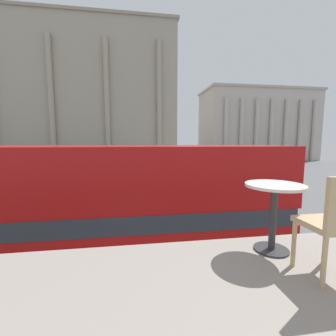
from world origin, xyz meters
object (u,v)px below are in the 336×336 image
object	(u,v)px
double_decker_bus	(92,216)
plaza_building_right	(257,126)
cafe_dining_table	(274,202)
plaza_building_left	(86,97)
cafe_chair_0	(335,221)
pedestrian_black	(171,173)
traffic_light_far	(163,157)
pedestrian_blue	(214,176)
traffic_light_near	(152,178)
traffic_light_mid	(99,165)

from	to	relation	value
double_decker_bus	plaza_building_right	distance (m)	56.05
cafe_dining_table	plaza_building_right	xyz separation A→B (m)	(28.63, 50.25, 4.50)
plaza_building_left	plaza_building_right	world-z (taller)	plaza_building_left
cafe_chair_0	pedestrian_black	world-z (taller)	cafe_chair_0
plaza_building_right	traffic_light_far	bearing A→B (deg)	-138.66
double_decker_bus	pedestrian_black	bearing A→B (deg)	75.91
double_decker_bus	pedestrian_blue	distance (m)	18.65
double_decker_bus	traffic_light_near	world-z (taller)	double_decker_bus
plaza_building_left	pedestrian_blue	world-z (taller)	plaza_building_left
traffic_light_mid	pedestrian_black	bearing A→B (deg)	28.86
traffic_light_mid	double_decker_bus	bearing A→B (deg)	-82.35
plaza_building_right	traffic_light_near	world-z (taller)	plaza_building_right
pedestrian_black	plaza_building_right	bearing A→B (deg)	139.74
pedestrian_blue	plaza_building_left	bearing A→B (deg)	102.39
traffic_light_mid	traffic_light_far	world-z (taller)	traffic_light_far
plaza_building_right	traffic_light_near	xyz separation A→B (m)	(-29.00, -38.68, -6.09)
plaza_building_right	cafe_dining_table	bearing A→B (deg)	-119.67
double_decker_bus	cafe_chair_0	distance (m)	5.63
double_decker_bus	plaza_building_right	xyz separation A→B (m)	(31.27, 46.14, 5.91)
cafe_chair_0	pedestrian_blue	bearing A→B (deg)	77.51
pedestrian_blue	traffic_light_mid	bearing A→B (deg)	166.04
double_decker_bus	pedestrian_blue	world-z (taller)	double_decker_bus
double_decker_bus	traffic_light_far	world-z (taller)	double_decker_bus
plaza_building_right	traffic_light_mid	xyz separation A→B (m)	(-33.18, -31.90, -5.96)
double_decker_bus	traffic_light_mid	world-z (taller)	double_decker_bus
traffic_light_mid	pedestrian_black	world-z (taller)	traffic_light_mid
pedestrian_blue	cafe_chair_0	bearing A→B (deg)	-130.62
plaza_building_right	pedestrian_black	distance (m)	38.95
plaza_building_right	pedestrian_blue	xyz separation A→B (m)	(-21.82, -30.12, -7.41)
double_decker_bus	traffic_light_far	distance (m)	23.53
cafe_chair_0	traffic_light_mid	bearing A→B (deg)	109.34
plaza_building_right	traffic_light_far	xyz separation A→B (m)	(-26.30, -23.14, -5.85)
plaza_building_left	plaza_building_right	distance (m)	39.80
traffic_light_near	traffic_light_far	xyz separation A→B (m)	(2.70, 15.55, 0.24)
plaza_building_right	plaza_building_left	bearing A→B (deg)	-171.75
cafe_chair_0	plaza_building_right	distance (m)	58.40
cafe_dining_table	pedestrian_black	world-z (taller)	cafe_dining_table
double_decker_bus	traffic_light_near	xyz separation A→B (m)	(2.27, 7.46, -0.18)
plaza_building_left	pedestrian_blue	bearing A→B (deg)	-54.75
cafe_chair_0	plaza_building_right	bearing A→B (deg)	66.03
traffic_light_mid	traffic_light_far	size ratio (longest dim) A/B	0.95
traffic_light_far	pedestrian_black	size ratio (longest dim) A/B	2.34
plaza_building_left	pedestrian_blue	distance (m)	32.34
pedestrian_black	double_decker_bus	bearing A→B (deg)	-13.28
double_decker_bus	plaza_building_right	world-z (taller)	plaza_building_right
plaza_building_left	traffic_light_far	bearing A→B (deg)	-53.75
pedestrian_black	pedestrian_blue	xyz separation A→B (m)	(4.25, -2.14, -0.01)
cafe_dining_table	cafe_chair_0	world-z (taller)	cafe_chair_0
cafe_chair_0	pedestrian_blue	size ratio (longest dim) A/B	0.57
cafe_dining_table	plaza_building_left	world-z (taller)	plaza_building_left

